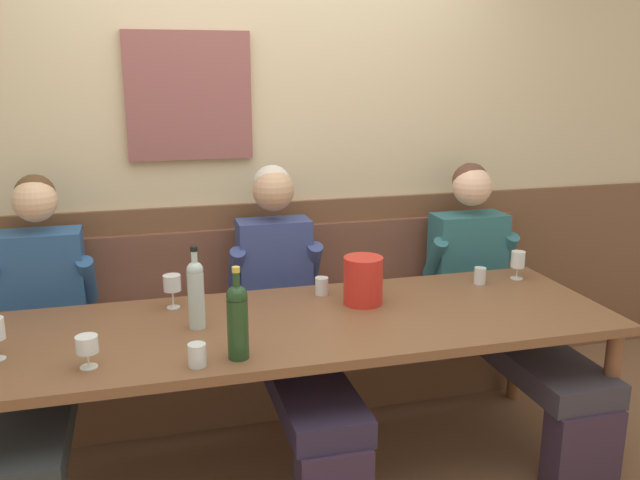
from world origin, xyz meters
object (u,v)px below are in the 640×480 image
Objects in this scene: person_left_seat at (289,315)px; water_tumbler_left at (322,286)px; wine_bottle_clear_water at (238,319)px; water_tumbler_right at (197,355)px; wine_glass_left_end at (172,284)px; person_center_left_seat at (37,340)px; person_right_seat at (499,298)px; dining_table at (305,334)px; wine_glass_center_front at (87,346)px; wine_bottle_green_tall at (196,292)px; wine_glass_mid_left at (518,261)px; ice_bucket at (363,280)px; wall_bench at (275,352)px; water_tumbler_center at (480,276)px.

water_tumbler_left is at bearing -5.35° from person_left_seat.
wine_bottle_clear_water is 4.17× the size of water_tumbler_right.
wine_glass_left_end is at bearing -179.89° from water_tumbler_left.
person_right_seat is at bearing -0.22° from person_center_left_seat.
wine_glass_center_front reaches higher than dining_table.
wine_bottle_clear_water is (0.12, -0.34, -0.00)m from wine_bottle_green_tall.
ice_bucket is at bearing -170.79° from wine_glass_mid_left.
person_center_left_seat is 1.12m from person_left_seat.
wall_bench is 1.39m from wine_glass_center_front.
wine_glass_center_front is at bearing 173.81° from wine_bottle_clear_water.
wall_bench is 0.79m from dining_table.
person_center_left_seat reaches higher than ice_bucket.
water_tumbler_center reaches higher than dining_table.
wall_bench is 2.29× the size of person_right_seat.
wall_bench is 8.45× the size of wine_bottle_clear_water.
wine_glass_center_front is (-0.41, -0.28, -0.07)m from wine_bottle_green_tall.
person_right_seat is (1.11, -0.38, 0.34)m from wall_bench.
wine_glass_mid_left reaches higher than dining_table.
wine_bottle_clear_water is 2.30× the size of wine_glass_left_end.
wine_bottle_clear_water is at bearing -156.54° from water_tumbler_center.
ice_bucket is at bearing -7.43° from person_center_left_seat.
person_left_seat reaches higher than water_tumbler_right.
wine_glass_center_front is (-0.54, 0.06, -0.07)m from wine_bottle_clear_water.
water_tumbler_left is (0.15, 0.30, 0.11)m from dining_table.
wine_bottle_clear_water is at bearing -158.87° from wine_glass_mid_left.
wine_bottle_green_tall is at bearing -124.50° from wall_bench.
water_tumbler_left is at bearing 132.02° from ice_bucket.
wine_bottle_clear_water reaches higher than wine_bottle_green_tall.
wine_glass_left_end is 1.50m from water_tumbler_center.
wall_bench reaches higher than water_tumbler_center.
person_right_seat is at bearing 22.21° from water_tumbler_right.
ice_bucket is at bearing -30.52° from person_left_seat.
wall_bench is 1.24m from person_center_left_seat.
wine_glass_left_end is at bearing -179.56° from person_right_seat.
wine_bottle_clear_water is (-0.33, -1.00, 0.60)m from wall_bench.
person_center_left_seat is at bearing 164.13° from dining_table.
wine_glass_center_front is at bearing -163.81° from dining_table.
person_right_seat is 10.79× the size of wine_glass_center_front.
water_tumbler_right is (-0.49, -1.03, 0.49)m from wall_bench.
person_left_seat is (-0.00, -0.38, 0.35)m from wall_bench.
water_tumbler_center is (1.83, 0.50, -0.04)m from wine_glass_center_front.
wine_glass_center_front is (-0.87, -0.94, 0.53)m from wall_bench.
ice_bucket is 0.77m from wine_bottle_green_tall.
wine_glass_center_front is 1.16m from water_tumbler_left.
wine_glass_left_end reaches higher than water_tumbler_center.
person_center_left_seat is 15.30× the size of water_tumbler_right.
water_tumbler_right is at bearing -115.29° from wall_bench.
person_left_seat is at bearing 149.48° from ice_bucket.
wine_bottle_green_tall is 0.99× the size of wine_bottle_clear_water.
water_tumbler_right reaches higher than water_tumbler_center.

